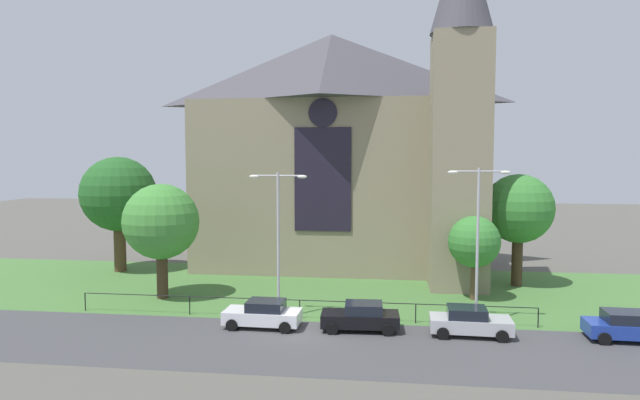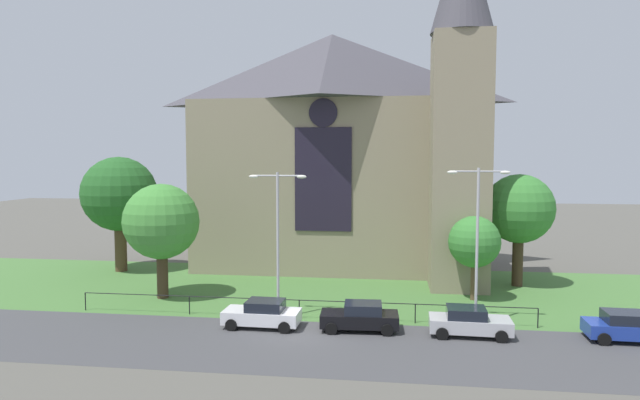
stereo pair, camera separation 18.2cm
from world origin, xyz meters
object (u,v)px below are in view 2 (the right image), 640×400
(tree_right_far, at_px, (519,209))
(streetlamp_far, at_px, (477,227))
(tree_left_far, at_px, (119,195))
(parked_car_blue, at_px, (628,327))
(streetlamp_near, at_px, (278,227))
(parked_car_silver, at_px, (469,322))
(parked_car_black, at_px, (360,317))
(church_building, at_px, (340,147))
(tree_right_near, at_px, (474,242))
(tree_left_near, at_px, (161,222))
(parked_car_white, at_px, (263,314))

(tree_right_far, bearing_deg, streetlamp_far, -113.22)
(tree_left_far, relative_size, parked_car_blue, 2.23)
(streetlamp_near, bearing_deg, parked_car_silver, -9.31)
(parked_car_black, bearing_deg, church_building, -83.60)
(streetlamp_far, xyz_separation_m, parked_car_silver, (-0.59, -1.74, -4.81))
(tree_right_far, xyz_separation_m, parked_car_silver, (-5.05, -12.15, -4.87))
(church_building, relative_size, streetlamp_far, 2.95)
(streetlamp_far, bearing_deg, tree_right_far, 66.78)
(tree_right_near, xyz_separation_m, parked_car_black, (-7.02, -7.44, -3.10))
(streetlamp_far, relative_size, parked_car_silver, 2.08)
(tree_left_near, distance_m, parked_car_silver, 20.45)
(parked_car_blue, bearing_deg, church_building, 134.00)
(tree_right_near, height_order, streetlamp_far, streetlamp_far)
(streetlamp_near, height_order, parked_car_black, streetlamp_near)
(church_building, bearing_deg, tree_left_near, -129.54)
(parked_car_white, relative_size, parked_car_blue, 1.00)
(tree_right_near, bearing_deg, parked_car_blue, -48.21)
(church_building, bearing_deg, tree_right_far, -24.06)
(streetlamp_near, bearing_deg, tree_right_near, 26.25)
(church_building, xyz_separation_m, streetlamp_far, (9.20, -16.51, -4.72))
(streetlamp_near, relative_size, parked_car_silver, 2.01)
(tree_left_far, xyz_separation_m, streetlamp_near, (15.73, -11.55, -0.94))
(tree_right_near, distance_m, streetlamp_far, 6.15)
(tree_left_near, xyz_separation_m, parked_car_white, (8.14, -5.36, -4.36))
(tree_right_near, height_order, parked_car_black, tree_right_near)
(church_building, bearing_deg, parked_car_white, -97.83)
(tree_right_far, bearing_deg, tree_left_far, 177.91)
(parked_car_black, bearing_deg, parked_car_blue, 177.37)
(tree_left_far, relative_size, streetlamp_far, 1.07)
(tree_left_near, distance_m, streetlamp_far, 20.17)
(church_building, distance_m, tree_left_far, 18.82)
(parked_car_black, distance_m, parked_car_silver, 5.73)
(tree_left_far, xyz_separation_m, parked_car_white, (15.22, -13.30, -5.60))
(church_building, distance_m, tree_right_far, 15.67)
(parked_car_silver, bearing_deg, tree_left_far, 154.74)
(streetlamp_far, bearing_deg, parked_car_blue, -12.00)
(church_building, xyz_separation_m, parked_car_white, (-2.51, -18.25, -9.53))
(streetlamp_near, relative_size, parked_car_blue, 2.01)
(tree_right_far, height_order, parked_car_silver, tree_right_far)
(parked_car_silver, height_order, parked_car_blue, same)
(streetlamp_far, distance_m, parked_car_silver, 5.15)
(tree_left_near, distance_m, parked_car_blue, 28.02)
(tree_left_near, height_order, streetlamp_near, streetlamp_near)
(parked_car_silver, bearing_deg, streetlamp_near, 172.21)
(tree_left_near, relative_size, streetlamp_far, 0.87)
(tree_right_far, bearing_deg, parked_car_blue, -76.46)
(tree_right_near, bearing_deg, parked_car_silver, -99.65)
(streetlamp_far, bearing_deg, tree_left_far, 156.77)
(parked_car_blue, bearing_deg, parked_car_black, -178.46)
(tree_left_near, height_order, tree_left_far, tree_left_far)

